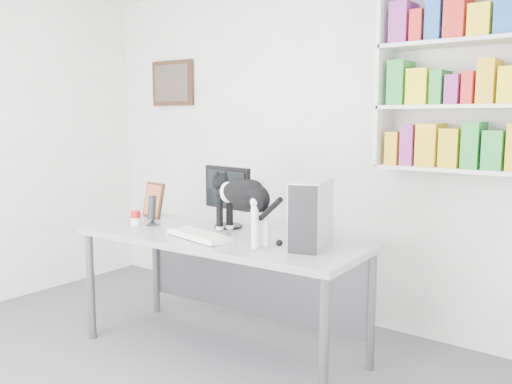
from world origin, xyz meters
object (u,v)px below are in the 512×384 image
(speaker, at_px, (152,210))
(leaning_print, at_px, (154,199))
(soup_can, at_px, (136,218))
(cat, at_px, (243,210))
(keyboard, at_px, (200,235))
(pc_tower, at_px, (311,214))
(monitor, at_px, (228,197))
(bookshelf, at_px, (459,75))
(desk, at_px, (222,295))

(speaker, relative_size, leaning_print, 0.81)
(soup_can, xyz_separation_m, cat, (0.94, 0.05, 0.15))
(leaning_print, height_order, soup_can, leaning_print)
(keyboard, distance_m, pc_tower, 0.75)
(monitor, relative_size, pc_tower, 1.09)
(soup_can, bearing_deg, pc_tower, 7.94)
(keyboard, bearing_deg, monitor, 113.26)
(keyboard, relative_size, cat, 0.74)
(speaker, bearing_deg, bookshelf, 12.91)
(desk, bearing_deg, keyboard, -108.66)
(desk, relative_size, speaker, 8.73)
(monitor, bearing_deg, pc_tower, -5.82)
(bookshelf, distance_m, speaker, 2.25)
(speaker, xyz_separation_m, soup_can, (-0.10, -0.07, -0.06))
(pc_tower, height_order, leaning_print, pc_tower)
(bookshelf, bearing_deg, keyboard, -139.05)
(keyboard, xyz_separation_m, pc_tower, (0.69, 0.23, 0.18))
(speaker, bearing_deg, pc_tower, -9.96)
(bookshelf, height_order, pc_tower, bookshelf)
(keyboard, height_order, speaker, speaker)
(pc_tower, height_order, cat, cat)
(cat, bearing_deg, soup_can, -158.30)
(soup_can, bearing_deg, keyboard, -3.22)
(soup_can, bearing_deg, monitor, 30.16)
(pc_tower, xyz_separation_m, cat, (-0.41, -0.14, 0.00))
(bookshelf, relative_size, cat, 1.88)
(monitor, height_order, cat, monitor)
(leaning_print, xyz_separation_m, cat, (1.07, -0.24, 0.06))
(pc_tower, relative_size, cat, 0.61)
(bookshelf, xyz_separation_m, soup_can, (-1.91, -1.04, -0.98))
(leaning_print, xyz_separation_m, soup_can, (0.13, -0.29, -0.09))
(monitor, height_order, speaker, monitor)
(pc_tower, bearing_deg, desk, 168.93)
(leaning_print, bearing_deg, cat, -2.91)
(leaning_print, bearing_deg, monitor, 13.33)
(monitor, distance_m, soup_can, 0.69)
(keyboard, height_order, pc_tower, pc_tower)
(pc_tower, bearing_deg, soup_can, 170.86)
(monitor, distance_m, speaker, 0.56)
(monitor, xyz_separation_m, cat, (0.36, -0.29, -0.02))
(desk, bearing_deg, bookshelf, 34.29)
(desk, height_order, pc_tower, pc_tower)
(bookshelf, bearing_deg, leaning_print, -159.74)
(soup_can, height_order, cat, cat)
(desk, xyz_separation_m, cat, (0.24, -0.07, 0.61))
(desk, distance_m, pc_tower, 0.89)
(cat, bearing_deg, monitor, 160.19)
(pc_tower, distance_m, cat, 0.43)
(monitor, distance_m, cat, 0.46)
(monitor, xyz_separation_m, leaning_print, (-0.71, -0.04, -0.08))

